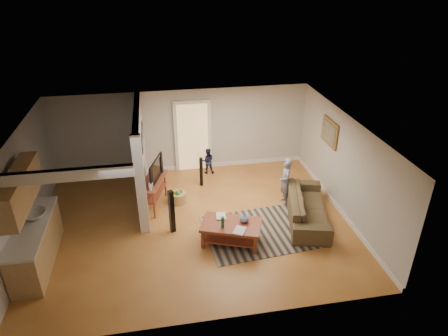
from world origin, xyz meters
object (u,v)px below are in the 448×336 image
Objects in this scene: coffee_table at (232,228)px; speaker_left at (172,212)px; speaker_right at (201,172)px; toy_basket at (178,197)px; child at (284,203)px; tv_console at (153,183)px; toddler at (208,173)px; sofa at (306,218)px.

speaker_left is at bearing 153.33° from coffee_table.
toy_basket is at bearing -117.87° from speaker_right.
child is (2.04, -1.32, -0.44)m from speaker_right.
coffee_table is 3.43× the size of toy_basket.
speaker_right is (1.34, 0.89, -0.27)m from tv_console.
coffee_table is 3.47m from toddler.
coffee_table is at bearing 97.91° from toddler.
toy_basket is at bearing 63.01° from toddler.
sofa is 3.37m from speaker_left.
tv_console is (-1.69, 1.83, 0.31)m from coffee_table.
speaker_left is 3.13m from child.
speaker_left is 1.35m from toy_basket.
tv_console is 1.25m from speaker_left.
speaker_left reaches higher than toddler.
toddler is (1.01, 1.52, -0.16)m from toy_basket.
tv_console is 1.63m from speaker_right.
tv_console is 1.66× the size of toddler.
child is at bearing -10.74° from toy_basket.
coffee_table reaches higher than toy_basket.
speaker_left is at bearing -100.02° from speaker_right.
coffee_table is 1.36× the size of speaker_left.
speaker_left is at bearing 72.87° from toddler.
tv_console is at bearing 132.71° from coffee_table.
toddler is (-2.09, 2.84, 0.00)m from sofa.
coffee_table is at bearing -60.73° from toy_basket.
speaker_left is (0.39, -1.18, -0.15)m from tv_console.
speaker_left reaches higher than tv_console.
speaker_right is (0.95, 2.07, -0.12)m from speaker_left.
toddler is at bearing 91.11° from coffee_table.
speaker_right is (-0.35, 2.72, 0.03)m from coffee_table.
child reaches higher than toddler.
speaker_left reaches higher than child.
speaker_right reaches higher than toddler.
toy_basket is (-3.10, 1.33, 0.16)m from sofa.
child is (-0.34, 0.80, 0.00)m from sofa.
speaker_left is 2.28m from speaker_right.
child is at bearing 137.46° from toddler.
speaker_right is at bearing 75.24° from toddler.
tv_console is at bearing -131.68° from speaker_right.
speaker_right is at bearing 62.58° from sofa.
speaker_right is at bearing 51.40° from tv_console.
child is at bearing 39.78° from coffee_table.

